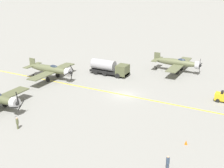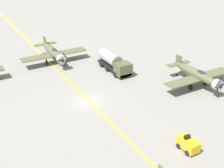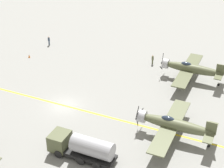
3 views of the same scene
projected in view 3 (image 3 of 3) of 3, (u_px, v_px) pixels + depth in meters
ground_plane at (64, 106)px, 52.90m from camera, size 400.00×400.00×0.00m
taxiway_stripe at (64, 106)px, 52.90m from camera, size 0.30×160.00×0.01m
airplane_near_center at (173, 124)px, 45.66m from camera, size 12.00×9.98×3.65m
airplane_near_right at (191, 69)px, 58.30m from camera, size 12.00×9.98×3.79m
fuel_tanker at (82, 147)px, 42.80m from camera, size 2.68×8.00×2.98m
ground_crew_walking at (153, 59)px, 63.61m from camera, size 0.36×0.36×1.65m
ground_crew_inspecting at (49, 40)px, 70.42m from camera, size 0.38×0.38×1.74m
traffic_cone at (29, 56)px, 66.11m from camera, size 0.36×0.36×0.55m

